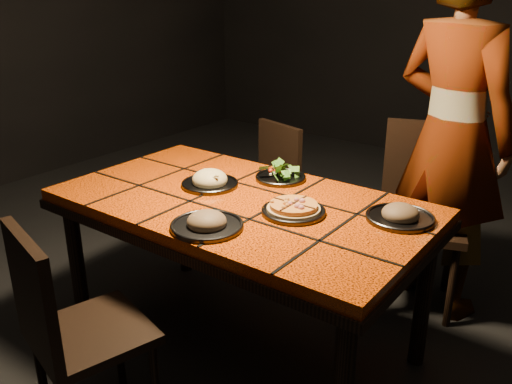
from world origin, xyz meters
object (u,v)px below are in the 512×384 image
Objects in this scene: diner at (452,136)px; plate_pizza at (294,209)px; dining_table at (241,216)px; chair_far_left at (268,182)px; chair_near at (67,324)px; plate_pasta at (210,181)px; chair_far_right at (422,203)px.

diner reaches higher than plate_pizza.
dining_table is 1.13m from diner.
diner is at bearing 19.35° from chair_far_left.
chair_near is at bearing -100.39° from dining_table.
chair_far_right is at bearing 51.38° from plate_pasta.
dining_table is 0.28m from plate_pizza.
dining_table is at bearing -11.45° from plate_pasta.
chair_near is at bearing -85.48° from plate_pasta.
chair_far_left is 1.17m from plate_pizza.
chair_near is 1.06× the size of chair_far_left.
plate_pizza is at bearing -4.59° from plate_pasta.
chair_near is 0.91× the size of chair_far_right.
diner is (1.06, 0.07, 0.45)m from chair_far_left.
plate_pizza is (0.27, 0.00, 0.10)m from dining_table.
chair_far_left is 0.91m from plate_pasta.
plate_pasta is (-0.07, 0.85, 0.27)m from chair_near.
diner is at bearing 71.33° from plate_pizza.
dining_table is 1.96× the size of chair_far_left.
chair_far_left is 3.15× the size of plate_pasta.
plate_pizza is 0.49m from plate_pasta.
dining_table is 0.88× the size of diner.
dining_table is at bearing -85.24° from chair_near.
plate_pizza is at bearing -101.92° from chair_near.
plate_pizza is (-0.32, -0.93, -0.15)m from diner.
chair_near is at bearing -63.74° from chair_far_left.
plate_pasta is (0.26, -0.82, 0.30)m from chair_far_left.
diner reaches higher than chair_far_left.
plate_pasta is at bearing -70.33° from chair_near.
chair_far_left is 0.45× the size of diner.
dining_table is at bearing -138.23° from chair_far_right.
plate_pizza is 1.00× the size of plate_pasta.
dining_table is 1.86× the size of chair_near.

